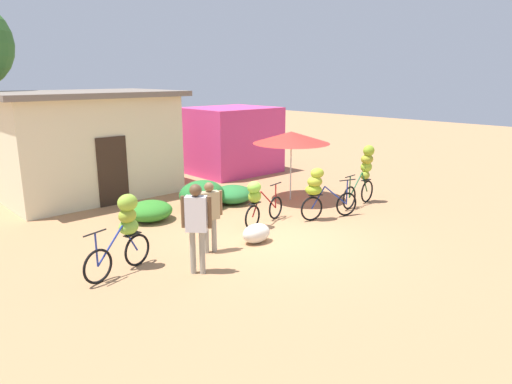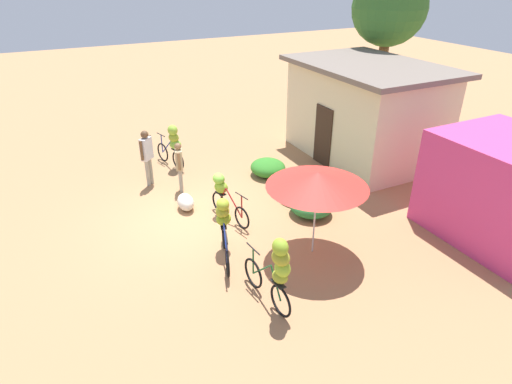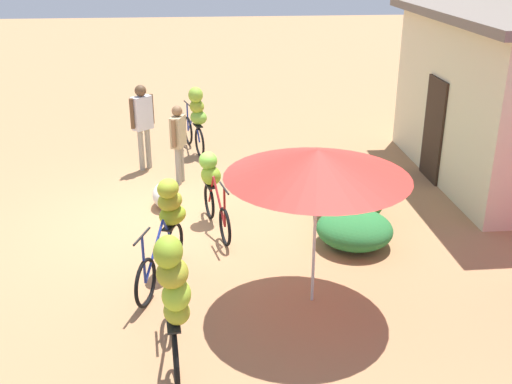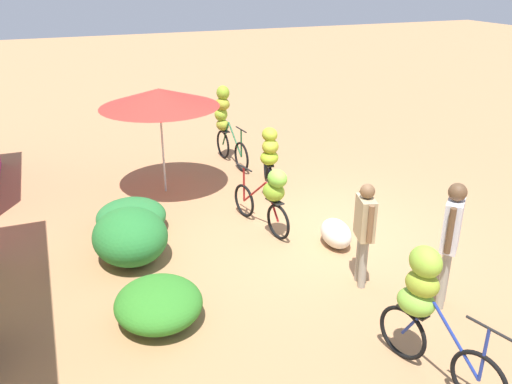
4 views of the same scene
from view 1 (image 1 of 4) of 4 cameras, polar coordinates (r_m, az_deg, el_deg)
The scene contains 14 objects.
ground_plane at distance 11.03m, azimuth 2.39°, elevation -5.50°, with size 60.00×60.00×0.00m, color #A7784F.
building_low at distance 15.50m, azimuth -20.00°, elevation 5.60°, with size 5.41×3.82×3.23m.
shop_pink at distance 18.26m, azimuth -3.11°, elevation 6.38°, with size 3.20×2.80×2.51m, color #D53C7E.
hedge_bush_front_left at distance 12.46m, azimuth -12.86°, elevation -2.27°, with size 1.18×1.12×0.52m, color #317C26.
hedge_bush_front_right at distance 13.36m, azimuth -6.65°, elevation -0.29°, with size 1.35×1.14×0.80m, color #267130.
hedge_bush_mid at distance 13.85m, azimuth -2.88°, elevation -0.29°, with size 1.21×1.18×0.52m, color #297435.
market_umbrella at distance 13.89m, azimuth 4.35°, elevation 6.68°, with size 2.29×2.29×2.09m.
bicycle_leftmost at distance 9.27m, azimuth -15.72°, elevation -4.12°, with size 1.57×0.61×1.51m.
bicycle_near_pile at distance 11.55m, azimuth 0.27°, elevation -0.89°, with size 1.63×0.50×1.20m.
bicycle_center_loaded at distance 12.19m, azimuth 7.79°, elevation 0.28°, with size 1.66×0.73×1.39m.
bicycle_by_shop at distance 13.98m, azimuth 13.16°, elevation 2.59°, with size 1.67×0.40×1.73m.
produce_sack at distance 10.58m, azimuth 0.05°, elevation -5.08°, with size 0.70×0.44×0.44m, color silver.
person_vendor at distance 8.77m, azimuth -7.30°, elevation -3.33°, with size 0.42×0.45×1.76m.
person_bystander at distance 9.86m, azimuth -5.71°, elevation -2.24°, with size 0.56×0.31×1.54m.
Camera 1 is at (-7.34, -7.35, 3.69)m, focal length 32.66 mm.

